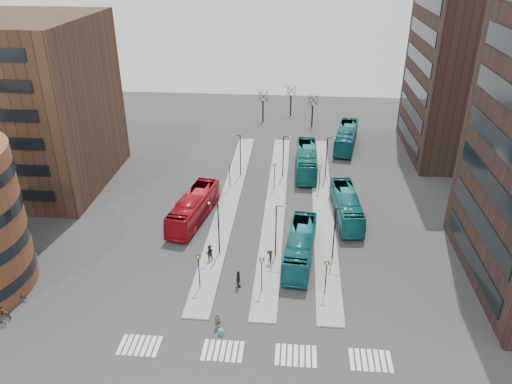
# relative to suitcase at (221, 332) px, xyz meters

# --- Properties ---
(island_left) EXTENTS (2.50, 45.00, 0.15)m
(island_left) POSITION_rel_suitcase_xyz_m (-2.58, 24.13, -0.19)
(island_left) COLOR gray
(island_left) RESTS_ON ground
(island_mid) EXTENTS (2.50, 45.00, 0.15)m
(island_mid) POSITION_rel_suitcase_xyz_m (3.42, 24.13, -0.19)
(island_mid) COLOR gray
(island_mid) RESTS_ON ground
(island_right) EXTENTS (2.50, 45.00, 0.15)m
(island_right) POSITION_rel_suitcase_xyz_m (9.42, 24.13, -0.19)
(island_right) COLOR gray
(island_right) RESTS_ON ground
(suitcase) EXTENTS (0.48, 0.41, 0.53)m
(suitcase) POSITION_rel_suitcase_xyz_m (0.00, 0.00, 0.00)
(suitcase) COLOR navy
(suitcase) RESTS_ON ground
(red_bus) EXTENTS (4.62, 11.95, 3.25)m
(red_bus) POSITION_rel_suitcase_xyz_m (-6.16, 19.25, 1.36)
(red_bus) COLOR #A90D19
(red_bus) RESTS_ON ground
(teal_bus_a) EXTENTS (3.65, 11.35, 3.11)m
(teal_bus_a) POSITION_rel_suitcase_xyz_m (6.61, 11.97, 1.29)
(teal_bus_a) COLOR #146066
(teal_bus_a) RESTS_ON ground
(teal_bus_b) EXTENTS (2.90, 12.19, 3.39)m
(teal_bus_b) POSITION_rel_suitcase_xyz_m (7.34, 34.62, 1.43)
(teal_bus_b) COLOR #146461
(teal_bus_b) RESTS_ON ground
(teal_bus_c) EXTENTS (3.50, 11.45, 3.14)m
(teal_bus_c) POSITION_rel_suitcase_xyz_m (12.08, 21.32, 1.30)
(teal_bus_c) COLOR #166B70
(teal_bus_c) RESTS_ON ground
(teal_bus_d) EXTENTS (4.77, 12.36, 3.36)m
(teal_bus_d) POSITION_rel_suitcase_xyz_m (13.78, 44.73, 1.41)
(teal_bus_d) COLOR #155D69
(teal_bus_d) RESTS_ON ground
(traveller) EXTENTS (0.66, 0.59, 1.51)m
(traveller) POSITION_rel_suitcase_xyz_m (-0.41, 0.85, 0.49)
(traveller) COLOR brown
(traveller) RESTS_ON ground
(commuter_a) EXTENTS (1.05, 0.91, 1.87)m
(commuter_a) POSITION_rel_suitcase_xyz_m (-2.85, 10.84, 0.67)
(commuter_a) COLOR black
(commuter_a) RESTS_ON ground
(commuter_b) EXTENTS (0.74, 1.16, 1.83)m
(commuter_b) POSITION_rel_suitcase_xyz_m (0.71, 6.63, 0.65)
(commuter_b) COLOR black
(commuter_b) RESTS_ON ground
(commuter_c) EXTENTS (0.80, 1.17, 1.67)m
(commuter_c) POSITION_rel_suitcase_xyz_m (3.51, 10.74, 0.57)
(commuter_c) COLOR black
(commuter_c) RESTS_ON ground
(bicycle_mid) EXTENTS (1.71, 1.12, 1.00)m
(bicycle_mid) POSITION_rel_suitcase_xyz_m (-19.58, 0.51, 0.23)
(bicycle_mid) COLOR gray
(bicycle_mid) RESTS_ON ground
(bicycle_far) EXTENTS (1.75, 1.09, 0.87)m
(bicycle_far) POSITION_rel_suitcase_xyz_m (-19.58, 2.57, 0.17)
(bicycle_far) COLOR gray
(bicycle_far) RESTS_ON ground
(crosswalk_stripes) EXTENTS (22.35, 2.40, 0.01)m
(crosswalk_stripes) POSITION_rel_suitcase_xyz_m (3.17, -1.87, -0.26)
(crosswalk_stripes) COLOR silver
(crosswalk_stripes) RESTS_ON ground
(office_block) EXTENTS (25.00, 20.12, 22.00)m
(office_block) POSITION_rel_suitcase_xyz_m (-32.58, 28.12, 10.73)
(office_block) COLOR #473121
(office_block) RESTS_ON ground
(tower_far) EXTENTS (20.12, 20.00, 30.00)m
(tower_far) POSITION_rel_suitcase_xyz_m (33.40, 44.13, 14.73)
(tower_far) COLOR #31211B
(tower_far) RESTS_ON ground
(sign_poles) EXTENTS (12.45, 22.12, 3.65)m
(sign_poles) POSITION_rel_suitcase_xyz_m (3.02, 17.13, 2.14)
(sign_poles) COLOR black
(sign_poles) RESTS_ON ground
(lamp_posts) EXTENTS (14.04, 20.24, 6.12)m
(lamp_posts) POSITION_rel_suitcase_xyz_m (4.06, 22.13, 3.31)
(lamp_posts) COLOR black
(lamp_posts) RESTS_ON ground
(bare_trees) EXTENTS (10.97, 8.14, 5.90)m
(bare_trees) POSITION_rel_suitcase_xyz_m (4.09, 56.80, 2.46)
(bare_trees) COLOR black
(bare_trees) RESTS_ON ground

